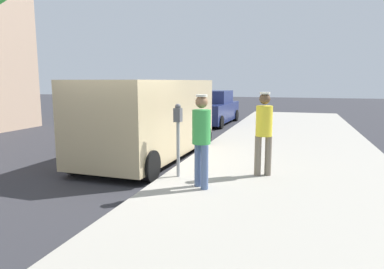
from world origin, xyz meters
TOP-DOWN VIEW (x-y plane):
  - ground_plane at (0.00, 0.00)m, footprint 80.00×80.00m
  - sidewalk_slab at (3.50, 0.00)m, footprint 5.00×32.00m
  - parking_meter_near at (1.35, -0.15)m, footprint 0.14×0.18m
  - pedestrian_in_yellow at (3.03, 0.45)m, footprint 0.35×0.34m
  - pedestrian_in_green at (2.01, -0.75)m, footprint 0.34×0.34m
  - parked_van at (-0.15, 1.85)m, footprint 2.29×5.27m
  - parked_sedan_ahead at (-0.41, 9.97)m, footprint 2.08×4.46m

SIDE VIEW (x-z plane):
  - ground_plane at x=0.00m, z-range 0.00..0.00m
  - sidewalk_slab at x=3.50m, z-range 0.00..0.15m
  - parked_sedan_ahead at x=-0.41m, z-range -0.08..1.57m
  - pedestrian_in_green at x=2.01m, z-range 0.28..2.01m
  - parked_van at x=-0.15m, z-range 0.08..2.23m
  - pedestrian_in_yellow at x=3.03m, z-range 0.28..2.03m
  - parking_meter_near at x=1.35m, z-range 0.42..1.94m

